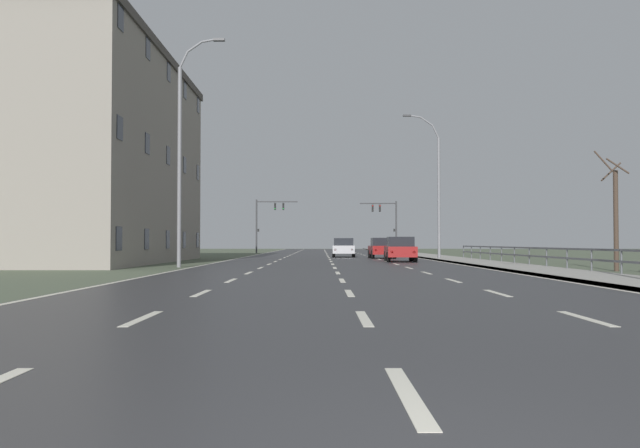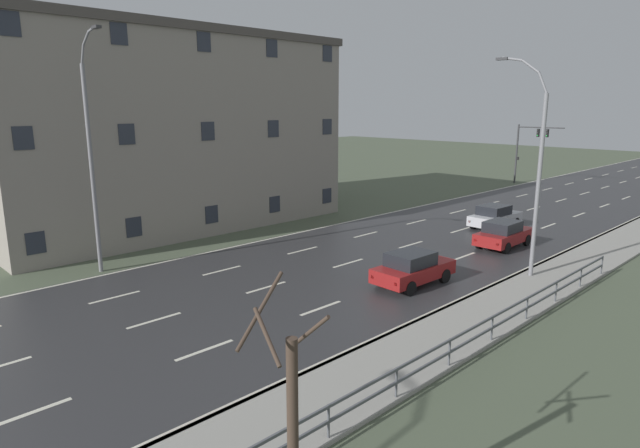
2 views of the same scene
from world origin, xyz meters
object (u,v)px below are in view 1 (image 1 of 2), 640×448
object	(u,v)px
car_mid_centre	(381,248)
car_near_left	(343,248)
street_lamp_left_bank	(181,154)
street_lamp_midground	(436,189)
traffic_signal_right	(387,218)
traffic_signal_left	(266,216)
brick_building	(60,158)
car_far_right	(400,249)

from	to	relation	value
car_mid_centre	car_near_left	world-z (taller)	same
street_lamp_left_bank	car_near_left	world-z (taller)	street_lamp_left_bank
street_lamp_midground	car_mid_centre	world-z (taller)	street_lamp_midground
street_lamp_left_bank	car_mid_centre	world-z (taller)	street_lamp_left_bank
car_mid_centre	car_near_left	size ratio (longest dim) A/B	1.00
traffic_signal_right	car_mid_centre	size ratio (longest dim) A/B	1.42
traffic_signal_right	traffic_signal_left	distance (m)	13.67
traffic_signal_left	brick_building	world-z (taller)	brick_building
street_lamp_left_bank	traffic_signal_right	bearing A→B (deg)	71.78
traffic_signal_right	traffic_signal_left	bearing A→B (deg)	178.16
street_lamp_left_bank	car_mid_centre	bearing A→B (deg)	58.15
car_far_right	car_near_left	xyz separation A→B (m)	(-3.08, 13.33, 0.00)
street_lamp_midground	traffic_signal_left	size ratio (longest dim) A/B	1.67
car_near_left	brick_building	bearing A→B (deg)	-138.63
street_lamp_midground	traffic_signal_right	distance (m)	29.51
traffic_signal_right	car_far_right	xyz separation A→B (m)	(-2.59, -34.37, -3.19)
street_lamp_midground	traffic_signal_left	xyz separation A→B (m)	(-14.18, 29.93, -0.81)
street_lamp_left_bank	street_lamp_midground	bearing A→B (deg)	43.61
street_lamp_left_bank	car_far_right	bearing A→B (deg)	38.33
brick_building	traffic_signal_right	bearing A→B (deg)	56.86
street_lamp_left_bank	car_near_left	xyz separation A→B (m)	(8.71, 22.65, -4.76)
street_lamp_left_bank	car_near_left	distance (m)	24.73
street_lamp_midground	brick_building	bearing A→B (deg)	-165.31
car_far_right	brick_building	xyz separation A→B (m)	(-20.75, -1.38, 5.55)
traffic_signal_right	car_far_right	size ratio (longest dim) A/B	1.42
traffic_signal_right	car_mid_centre	xyz separation A→B (m)	(-2.91, -25.23, -3.19)
car_mid_centre	car_near_left	bearing A→B (deg)	122.36
street_lamp_midground	car_near_left	bearing A→B (deg)	126.21
street_lamp_left_bank	traffic_signal_left	xyz separation A→B (m)	(0.72, 44.13, -1.39)
car_mid_centre	street_lamp_left_bank	bearing A→B (deg)	-122.87
traffic_signal_left	car_far_right	distance (m)	36.68
street_lamp_midground	brick_building	world-z (taller)	brick_building
traffic_signal_left	car_near_left	world-z (taller)	traffic_signal_left
car_far_right	street_lamp_midground	bearing A→B (deg)	59.31
car_far_right	traffic_signal_left	bearing A→B (deg)	109.50
street_lamp_left_bank	traffic_signal_right	world-z (taller)	street_lamp_left_bank
car_far_right	brick_building	world-z (taller)	brick_building
street_lamp_midground	car_far_right	xyz separation A→B (m)	(-3.11, -4.87, -4.18)
car_mid_centre	brick_building	size ratio (longest dim) A/B	0.18
street_lamp_left_bank	car_far_right	world-z (taller)	street_lamp_left_bank
traffic_signal_right	brick_building	size ratio (longest dim) A/B	0.26
street_lamp_left_bank	traffic_signal_left	distance (m)	44.15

